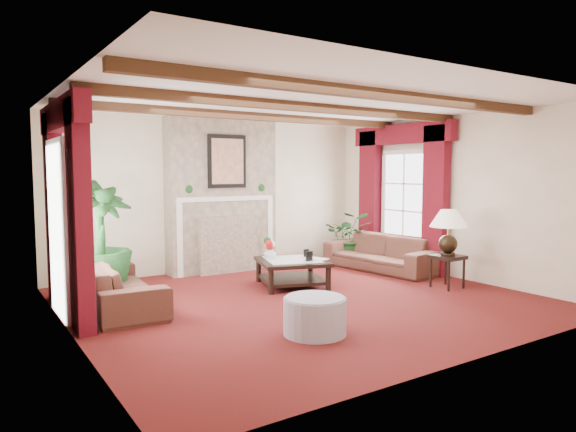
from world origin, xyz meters
TOP-DOWN VIEW (x-y plane):
  - floor at (0.00, 0.00)m, footprint 6.00×6.00m
  - ceiling at (0.00, 0.00)m, footprint 6.00×6.00m
  - back_wall at (0.00, 2.75)m, footprint 6.00×0.02m
  - left_wall at (-3.00, 0.00)m, footprint 0.02×5.50m
  - right_wall at (3.00, 0.00)m, footprint 0.02×5.50m
  - ceiling_beams at (0.00, 0.00)m, footprint 6.00×3.00m
  - fireplace at (0.00, 2.55)m, footprint 2.00×0.52m
  - french_door_left at (-2.97, 1.00)m, footprint 0.10×1.10m
  - french_door_right at (2.97, 1.00)m, footprint 0.10×1.10m
  - curtains_left at (-2.86, 1.00)m, footprint 0.20×2.40m
  - curtains_right at (2.86, 1.00)m, footprint 0.20×2.40m
  - sofa_left at (-2.25, 1.00)m, footprint 2.15×0.84m
  - sofa_right at (2.42, 1.02)m, footprint 2.30×1.14m
  - potted_palm at (-2.35, 1.64)m, footprint 2.13×2.33m
  - small_plant at (2.46, 1.99)m, footprint 1.87×1.87m
  - coffee_table at (0.34, 0.80)m, footprint 1.27×1.27m
  - side_table at (2.27, -0.59)m, footprint 0.48×0.48m
  - ottoman at (-0.76, -1.30)m, footprint 0.69×0.69m
  - table_lamp at (2.27, -0.59)m, footprint 0.56×0.56m
  - flower_vase at (0.10, 1.07)m, footprint 0.24×0.25m
  - book at (0.55, 0.54)m, footprint 0.25×0.17m
  - photo_frame_a at (0.47, 0.53)m, footprint 0.12×0.02m
  - photo_frame_b at (0.67, 0.89)m, footprint 0.10×0.03m

SIDE VIEW (x-z plane):
  - floor at x=0.00m, z-range 0.00..0.00m
  - ottoman at x=-0.76m, z-range 0.00..0.40m
  - coffee_table at x=0.34m, z-range 0.00..0.41m
  - side_table at x=2.27m, z-range 0.00..0.50m
  - small_plant at x=2.46m, z-range 0.00..0.78m
  - sofa_left at x=-2.25m, z-range 0.00..0.81m
  - sofa_right at x=2.42m, z-range 0.00..0.84m
  - potted_palm at x=-2.35m, z-range 0.00..0.93m
  - photo_frame_b at x=0.67m, z-range 0.41..0.54m
  - photo_frame_a at x=0.47m, z-range 0.41..0.57m
  - flower_vase at x=0.10m, z-range 0.41..0.60m
  - book at x=0.55m, z-range 0.41..0.73m
  - table_lamp at x=2.27m, z-range 0.50..1.22m
  - back_wall at x=0.00m, z-range 0.00..2.70m
  - left_wall at x=-3.00m, z-range 0.00..2.70m
  - right_wall at x=3.00m, z-range 0.00..2.70m
  - french_door_left at x=-2.97m, z-range 1.05..3.21m
  - french_door_right at x=2.97m, z-range 1.05..3.21m
  - curtains_left at x=-2.86m, z-range 1.28..3.83m
  - curtains_right at x=2.86m, z-range 1.28..3.83m
  - ceiling_beams at x=0.00m, z-range 2.58..2.70m
  - ceiling at x=0.00m, z-range 2.70..2.70m
  - fireplace at x=0.00m, z-range 1.35..4.05m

